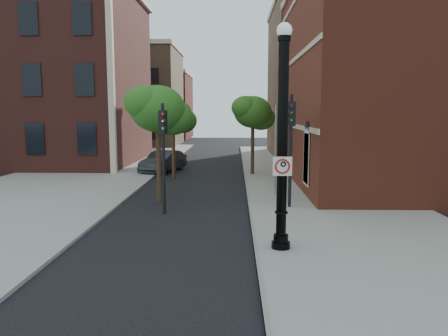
{
  "coord_description": "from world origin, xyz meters",
  "views": [
    {
      "loc": [
        1.39,
        -12.73,
        4.39
      ],
      "look_at": [
        1.01,
        2.0,
        2.47
      ],
      "focal_mm": 35.0,
      "sensor_mm": 36.0,
      "label": 1
    }
  ],
  "objects_px": {
    "traffic_signal_right": "(291,133)",
    "parked_car": "(163,161)",
    "no_parking_sign": "(282,166)",
    "traffic_signal_left": "(163,140)",
    "lamppost": "(282,150)"
  },
  "relations": [
    {
      "from": "parked_car",
      "to": "lamppost",
      "type": "bearing_deg",
      "value": -52.15
    },
    {
      "from": "no_parking_sign",
      "to": "traffic_signal_left",
      "type": "bearing_deg",
      "value": 128.09
    },
    {
      "from": "no_parking_sign",
      "to": "parked_car",
      "type": "bearing_deg",
      "value": 107.24
    },
    {
      "from": "parked_car",
      "to": "no_parking_sign",
      "type": "bearing_deg",
      "value": -52.36
    },
    {
      "from": "no_parking_sign",
      "to": "traffic_signal_left",
      "type": "relative_size",
      "value": 0.12
    },
    {
      "from": "parked_car",
      "to": "traffic_signal_right",
      "type": "xyz_separation_m",
      "value": [
        7.65,
        -11.89,
        2.67
      ]
    },
    {
      "from": "no_parking_sign",
      "to": "traffic_signal_left",
      "type": "height_order",
      "value": "traffic_signal_left"
    },
    {
      "from": "no_parking_sign",
      "to": "parked_car",
      "type": "relative_size",
      "value": 0.12
    },
    {
      "from": "lamppost",
      "to": "no_parking_sign",
      "type": "bearing_deg",
      "value": -92.35
    },
    {
      "from": "traffic_signal_right",
      "to": "parked_car",
      "type": "bearing_deg",
      "value": 109.25
    },
    {
      "from": "parked_car",
      "to": "traffic_signal_left",
      "type": "bearing_deg",
      "value": -63.0
    },
    {
      "from": "lamppost",
      "to": "no_parking_sign",
      "type": "distance_m",
      "value": 0.52
    },
    {
      "from": "traffic_signal_right",
      "to": "no_parking_sign",
      "type": "bearing_deg",
      "value": -112.81
    },
    {
      "from": "traffic_signal_left",
      "to": "traffic_signal_right",
      "type": "distance_m",
      "value": 5.59
    },
    {
      "from": "traffic_signal_right",
      "to": "traffic_signal_left",
      "type": "bearing_deg",
      "value": 177.33
    }
  ]
}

